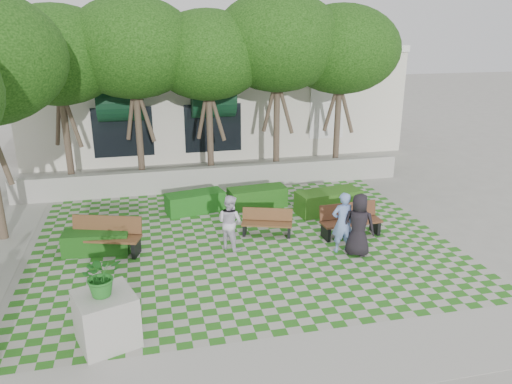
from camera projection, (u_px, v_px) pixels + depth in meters
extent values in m
plane|color=gray|center=(251.00, 258.00, 13.85)|extent=(90.00, 90.00, 0.00)
plane|color=#2B721E|center=(243.00, 243.00, 14.77)|extent=(12.00, 12.00, 0.00)
cube|color=#9E9B93|center=(304.00, 365.00, 9.52)|extent=(16.00, 2.00, 0.01)
cube|color=#9E9B93|center=(216.00, 178.00, 19.42)|extent=(15.00, 0.36, 0.90)
cube|color=#4E2C1A|center=(351.00, 222.00, 15.13)|extent=(1.90, 0.69, 0.06)
cube|color=#4E2C1A|center=(348.00, 210.00, 15.28)|extent=(1.87, 0.25, 0.47)
cube|color=black|center=(326.00, 232.00, 14.98)|extent=(0.14, 0.52, 0.46)
cube|color=black|center=(375.00, 226.00, 15.43)|extent=(0.14, 0.52, 0.46)
cube|color=brown|center=(267.00, 224.00, 15.20)|extent=(1.61, 0.94, 0.05)
cube|color=brown|center=(267.00, 214.00, 15.33)|extent=(1.49, 0.60, 0.39)
cube|color=black|center=(245.00, 229.00, 15.32)|extent=(0.22, 0.43, 0.38)
cube|color=black|center=(289.00, 231.00, 15.20)|extent=(0.22, 0.43, 0.38)
cube|color=#55341D|center=(104.00, 238.00, 13.91)|extent=(2.09, 1.19, 0.07)
cube|color=#55341D|center=(107.00, 224.00, 14.09)|extent=(1.95, 0.75, 0.50)
cube|color=black|center=(75.00, 245.00, 14.07)|extent=(0.28, 0.56, 0.49)
cube|color=black|center=(136.00, 247.00, 13.93)|extent=(0.28, 0.56, 0.49)
cube|color=#235015|center=(328.00, 202.00, 17.05)|extent=(2.32, 1.22, 0.77)
cube|color=#1A4D14|center=(257.00, 197.00, 17.57)|extent=(2.09, 1.00, 0.71)
cube|color=#165216|center=(195.00, 202.00, 17.11)|extent=(2.09, 1.18, 0.69)
cube|color=#154512|center=(96.00, 242.00, 14.10)|extent=(1.88, 0.90, 0.64)
cube|color=#9E9B93|center=(106.00, 319.00, 10.06)|extent=(1.40, 1.40, 1.10)
imported|color=#237123|center=(101.00, 275.00, 9.74)|extent=(0.95, 0.88, 0.86)
imported|color=#708CCD|center=(342.00, 222.00, 13.98)|extent=(0.65, 0.44, 1.77)
imported|color=black|center=(359.00, 225.00, 13.79)|extent=(1.04, 0.94, 1.79)
imported|color=silver|center=(230.00, 222.00, 14.21)|extent=(0.98, 0.99, 1.61)
cylinder|color=#47382B|center=(67.00, 143.00, 19.08)|extent=(0.26, 0.26, 3.64)
ellipsoid|color=#1E4C11|center=(56.00, 55.00, 18.03)|extent=(4.80, 4.80, 3.60)
cylinder|color=#47382B|center=(139.00, 137.00, 19.64)|extent=(0.26, 0.26, 3.81)
ellipsoid|color=#1E4C11|center=(132.00, 47.00, 18.53)|extent=(5.00, 5.00, 3.75)
cylinder|color=#47382B|center=(210.00, 136.00, 20.27)|extent=(0.26, 0.26, 3.58)
ellipsoid|color=#1E4C11|center=(208.00, 55.00, 19.23)|extent=(4.60, 4.60, 3.45)
cylinder|color=#47382B|center=(276.00, 129.00, 20.82)|extent=(0.26, 0.26, 3.92)
ellipsoid|color=#1E4C11|center=(278.00, 42.00, 19.68)|extent=(5.20, 5.20, 3.90)
cylinder|color=#47382B|center=(337.00, 129.00, 21.43)|extent=(0.26, 0.26, 3.70)
ellipsoid|color=#1E4C11|center=(341.00, 49.00, 20.36)|extent=(4.80, 4.80, 3.60)
cube|color=beige|center=(211.00, 96.00, 26.34)|extent=(18.00, 8.00, 5.00)
cube|color=white|center=(222.00, 51.00, 21.84)|extent=(18.00, 0.30, 0.30)
cube|color=black|center=(327.00, 110.00, 23.80)|extent=(1.40, 0.10, 2.40)
cylinder|color=#0D311C|center=(120.00, 100.00, 21.51)|extent=(3.00, 1.80, 1.80)
cube|color=black|center=(123.00, 132.00, 21.96)|extent=(2.60, 0.08, 2.20)
cylinder|color=#0D311C|center=(212.00, 97.00, 22.36)|extent=(3.00, 1.80, 1.80)
cube|color=black|center=(213.00, 128.00, 22.82)|extent=(2.60, 0.08, 2.20)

